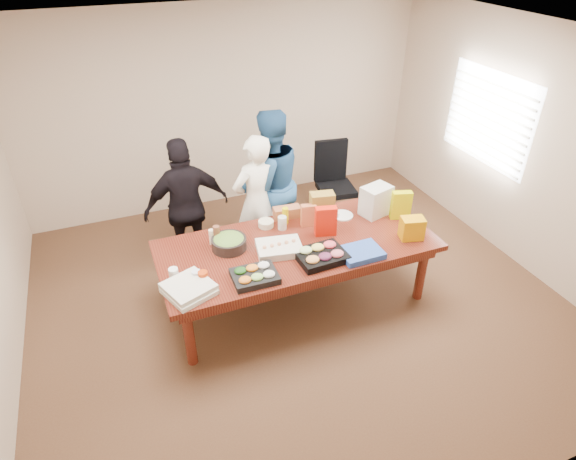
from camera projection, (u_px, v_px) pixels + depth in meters
name	position (u px, v px, depth m)	size (l,w,h in m)	color
floor	(297.00, 300.00, 5.33)	(5.50, 5.00, 0.02)	#47301E
ceiling	(300.00, 40.00, 3.85)	(5.50, 5.00, 0.02)	white
wall_back	(226.00, 109.00, 6.54)	(5.50, 0.04, 2.70)	beige
wall_front	(476.00, 394.00, 2.64)	(5.50, 0.04, 2.70)	beige
wall_right	(524.00, 148.00, 5.44)	(0.04, 5.00, 2.70)	beige
window_panel	(488.00, 118.00, 5.82)	(0.03, 1.40, 1.10)	white
window_blinds	(485.00, 118.00, 5.81)	(0.04, 1.36, 1.00)	beige
conference_table	(297.00, 273.00, 5.12)	(2.80, 1.20, 0.75)	#4C1C0F
office_chair	(336.00, 186.00, 6.44)	(0.53, 0.53, 1.05)	black
person_center	(257.00, 202.00, 5.51)	(0.59, 0.39, 1.61)	white
person_right	(269.00, 184.00, 5.70)	(0.87, 0.68, 1.79)	navy
person_left	(187.00, 207.00, 5.40)	(0.95, 0.40, 1.62)	black
veggie_tray	(255.00, 276.00, 4.42)	(0.41, 0.32, 0.06)	black
fruit_tray	(321.00, 256.00, 4.67)	(0.46, 0.36, 0.07)	black
sheet_cake	(279.00, 248.00, 4.78)	(0.44, 0.33, 0.08)	silver
salad_bowl	(229.00, 243.00, 4.81)	(0.35, 0.35, 0.11)	black
chip_bag_blue	(361.00, 253.00, 4.72)	(0.41, 0.31, 0.06)	#284BA5
chip_bag_red	(326.00, 221.00, 4.97)	(0.22, 0.09, 0.32)	red
chip_bag_yellow	(401.00, 205.00, 5.25)	(0.21, 0.08, 0.32)	#D0D201
chip_bag_orange	(308.00, 215.00, 5.14)	(0.16, 0.07, 0.25)	#CA6339
mayo_jar	(282.00, 223.00, 5.11)	(0.09, 0.09, 0.14)	silver
mustard_bottle	(285.00, 216.00, 5.19)	(0.07, 0.07, 0.19)	#E9D200
dressing_bottle	(217.00, 235.00, 4.85)	(0.07, 0.07, 0.21)	brown
ranch_bottle	(212.00, 237.00, 4.86)	(0.06, 0.06, 0.17)	#F7E8C3
banana_bunch	(310.00, 213.00, 5.35)	(0.22, 0.13, 0.07)	yellow
bread_loaf	(287.00, 212.00, 5.32)	(0.29, 0.13, 0.12)	#A45B38
kraft_bag	(322.00, 207.00, 5.20)	(0.25, 0.15, 0.33)	olive
red_cup	(203.00, 277.00, 4.36)	(0.09, 0.09, 0.12)	#BB3508
clear_cup_a	(196.00, 276.00, 4.38)	(0.08, 0.08, 0.11)	white
clear_cup_b	(174.00, 274.00, 4.40)	(0.09, 0.09, 0.12)	white
pizza_box_lower	(189.00, 291.00, 4.26)	(0.38, 0.38, 0.04)	white
pizza_box_upper	(188.00, 286.00, 4.24)	(0.38, 0.38, 0.04)	beige
plate_a	(342.00, 215.00, 5.36)	(0.24, 0.24, 0.01)	white
plate_b	(322.00, 214.00, 5.38)	(0.21, 0.21, 0.01)	silver
dip_bowl_a	(332.00, 214.00, 5.33)	(0.16, 0.16, 0.06)	white
dip_bowl_b	(266.00, 224.00, 5.17)	(0.17, 0.17, 0.07)	beige
grocery_bag_white	(376.00, 201.00, 5.31)	(0.31, 0.22, 0.33)	silver
grocery_bag_yellow	(412.00, 228.00, 4.94)	(0.23, 0.16, 0.23)	#E29502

